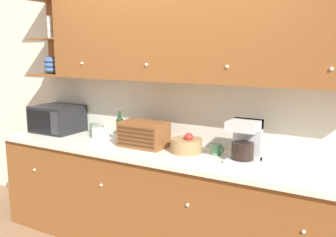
{
  "coord_description": "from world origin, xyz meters",
  "views": [
    {
      "loc": [
        1.64,
        -3.05,
        1.8
      ],
      "look_at": [
        0.0,
        -0.23,
        1.21
      ],
      "focal_mm": 40.0,
      "sensor_mm": 36.0,
      "label": 1
    }
  ],
  "objects_px": {
    "storage_canister": "(98,132)",
    "wine_bottle": "(120,128)",
    "fruit_basket": "(186,145)",
    "coffee_maker": "(245,141)",
    "bread_box": "(144,134)",
    "mug_blue_second": "(217,149)",
    "microwave": "(57,119)",
    "mug": "(94,128)",
    "wine_glass": "(121,126)"
  },
  "relations": [
    {
      "from": "wine_bottle",
      "to": "fruit_basket",
      "type": "height_order",
      "value": "wine_bottle"
    },
    {
      "from": "storage_canister",
      "to": "wine_bottle",
      "type": "height_order",
      "value": "wine_bottle"
    },
    {
      "from": "wine_bottle",
      "to": "wine_glass",
      "type": "bearing_deg",
      "value": 125.49
    },
    {
      "from": "microwave",
      "to": "wine_glass",
      "type": "bearing_deg",
      "value": 8.99
    },
    {
      "from": "storage_canister",
      "to": "wine_bottle",
      "type": "distance_m",
      "value": 0.29
    },
    {
      "from": "microwave",
      "to": "mug",
      "type": "relative_size",
      "value": 4.49
    },
    {
      "from": "microwave",
      "to": "fruit_basket",
      "type": "xyz_separation_m",
      "value": [
        1.58,
        -0.04,
        -0.08
      ]
    },
    {
      "from": "storage_canister",
      "to": "mug_blue_second",
      "type": "relative_size",
      "value": 1.21
    },
    {
      "from": "mug_blue_second",
      "to": "bread_box",
      "type": "bearing_deg",
      "value": -172.76
    },
    {
      "from": "mug",
      "to": "fruit_basket",
      "type": "xyz_separation_m",
      "value": [
        1.18,
        -0.17,
        0.01
      ]
    },
    {
      "from": "mug_blue_second",
      "to": "wine_bottle",
      "type": "bearing_deg",
      "value": -177.25
    },
    {
      "from": "storage_canister",
      "to": "bread_box",
      "type": "xyz_separation_m",
      "value": [
        0.58,
        -0.04,
        0.05
      ]
    },
    {
      "from": "wine_glass",
      "to": "mug_blue_second",
      "type": "xyz_separation_m",
      "value": [
        1.08,
        -0.1,
        -0.07
      ]
    },
    {
      "from": "microwave",
      "to": "mug",
      "type": "distance_m",
      "value": 0.43
    },
    {
      "from": "mug_blue_second",
      "to": "microwave",
      "type": "bearing_deg",
      "value": -179.4
    },
    {
      "from": "coffee_maker",
      "to": "storage_canister",
      "type": "bearing_deg",
      "value": 179.05
    },
    {
      "from": "mug_blue_second",
      "to": "coffee_maker",
      "type": "height_order",
      "value": "coffee_maker"
    },
    {
      "from": "bread_box",
      "to": "coffee_maker",
      "type": "bearing_deg",
      "value": 0.82
    },
    {
      "from": "storage_canister",
      "to": "mug_blue_second",
      "type": "height_order",
      "value": "storage_canister"
    },
    {
      "from": "wine_glass",
      "to": "wine_bottle",
      "type": "height_order",
      "value": "wine_bottle"
    },
    {
      "from": "mug",
      "to": "wine_bottle",
      "type": "xyz_separation_m",
      "value": [
        0.46,
        -0.15,
        0.08
      ]
    },
    {
      "from": "coffee_maker",
      "to": "bread_box",
      "type": "bearing_deg",
      "value": -179.18
    },
    {
      "from": "mug",
      "to": "storage_canister",
      "type": "distance_m",
      "value": 0.24
    },
    {
      "from": "mug",
      "to": "fruit_basket",
      "type": "distance_m",
      "value": 1.19
    },
    {
      "from": "microwave",
      "to": "bread_box",
      "type": "relative_size",
      "value": 1.15
    },
    {
      "from": "wine_glass",
      "to": "bread_box",
      "type": "relative_size",
      "value": 0.42
    },
    {
      "from": "microwave",
      "to": "storage_canister",
      "type": "distance_m",
      "value": 0.59
    },
    {
      "from": "mug",
      "to": "wine_bottle",
      "type": "bearing_deg",
      "value": -18.39
    },
    {
      "from": "fruit_basket",
      "to": "coffee_maker",
      "type": "bearing_deg",
      "value": -0.97
    },
    {
      "from": "fruit_basket",
      "to": "mug_blue_second",
      "type": "relative_size",
      "value": 2.63
    },
    {
      "from": "wine_bottle",
      "to": "mug_blue_second",
      "type": "xyz_separation_m",
      "value": [
        0.97,
        0.05,
        -0.09
      ]
    },
    {
      "from": "fruit_basket",
      "to": "mug_blue_second",
      "type": "distance_m",
      "value": 0.26
    },
    {
      "from": "wine_bottle",
      "to": "mug_blue_second",
      "type": "relative_size",
      "value": 2.84
    },
    {
      "from": "bread_box",
      "to": "fruit_basket",
      "type": "relative_size",
      "value": 1.52
    },
    {
      "from": "mug",
      "to": "fruit_basket",
      "type": "height_order",
      "value": "fruit_basket"
    },
    {
      "from": "storage_canister",
      "to": "microwave",
      "type": "bearing_deg",
      "value": 177.27
    },
    {
      "from": "coffee_maker",
      "to": "wine_glass",
      "type": "bearing_deg",
      "value": 172.68
    },
    {
      "from": "mug_blue_second",
      "to": "fruit_basket",
      "type": "bearing_deg",
      "value": -165.87
    },
    {
      "from": "bread_box",
      "to": "coffee_maker",
      "type": "relative_size",
      "value": 1.27
    },
    {
      "from": "mug_blue_second",
      "to": "coffee_maker",
      "type": "bearing_deg",
      "value": -15.28
    },
    {
      "from": "bread_box",
      "to": "mug_blue_second",
      "type": "relative_size",
      "value": 4.01
    },
    {
      "from": "microwave",
      "to": "bread_box",
      "type": "bearing_deg",
      "value": -3.28
    },
    {
      "from": "mug",
      "to": "coffee_maker",
      "type": "height_order",
      "value": "coffee_maker"
    },
    {
      "from": "storage_canister",
      "to": "coffee_maker",
      "type": "relative_size",
      "value": 0.38
    },
    {
      "from": "storage_canister",
      "to": "coffee_maker",
      "type": "height_order",
      "value": "coffee_maker"
    },
    {
      "from": "wine_glass",
      "to": "coffee_maker",
      "type": "xyz_separation_m",
      "value": [
        1.34,
        -0.17,
        0.05
      ]
    },
    {
      "from": "wine_glass",
      "to": "mug",
      "type": "bearing_deg",
      "value": 179.13
    },
    {
      "from": "mug_blue_second",
      "to": "mug",
      "type": "bearing_deg",
      "value": 175.78
    },
    {
      "from": "fruit_basket",
      "to": "microwave",
      "type": "bearing_deg",
      "value": 178.4
    },
    {
      "from": "mug_blue_second",
      "to": "wine_glass",
      "type": "bearing_deg",
      "value": 174.69
    }
  ]
}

